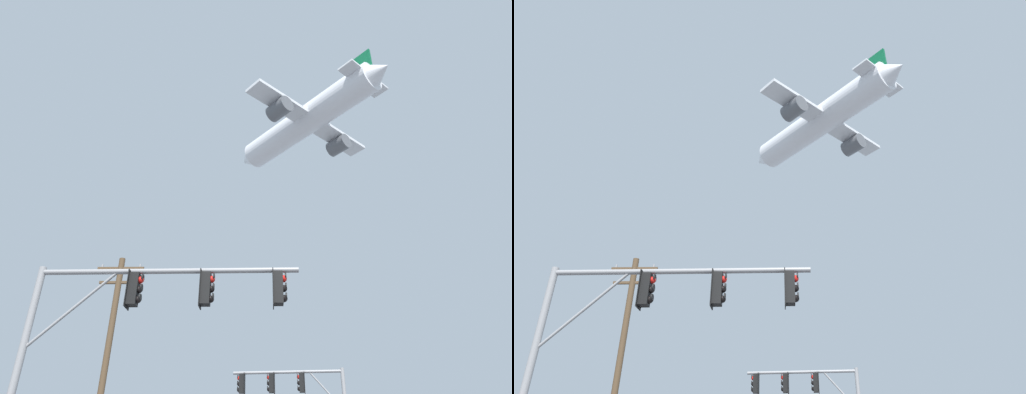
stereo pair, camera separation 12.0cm
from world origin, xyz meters
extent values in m
cylinder|color=gray|center=(-5.69, 7.45, 3.22)|extent=(0.20, 0.20, 6.44)
cylinder|color=gray|center=(-2.07, 7.39, 6.29)|extent=(7.23, 0.27, 0.15)
cylinder|color=gray|center=(-4.60, 7.43, 5.24)|extent=(2.23, 0.12, 2.16)
cube|color=black|center=(0.96, 7.34, 5.77)|extent=(0.27, 0.32, 0.90)
cylinder|color=black|center=(0.96, 7.34, 6.28)|extent=(0.05, 0.05, 0.12)
cube|color=black|center=(0.82, 7.34, 5.77)|extent=(0.03, 0.46, 1.04)
sphere|color=red|center=(1.11, 7.33, 6.04)|extent=(0.20, 0.20, 0.20)
cylinder|color=black|center=(1.17, 7.33, 6.10)|extent=(0.04, 0.21, 0.21)
sphere|color=black|center=(1.11, 7.33, 5.76)|extent=(0.20, 0.20, 0.20)
cylinder|color=black|center=(1.17, 7.33, 5.82)|extent=(0.04, 0.21, 0.21)
sphere|color=black|center=(1.11, 7.33, 5.48)|extent=(0.20, 0.20, 0.20)
cylinder|color=black|center=(1.17, 7.33, 5.54)|extent=(0.04, 0.21, 0.21)
cube|color=black|center=(-1.03, 7.37, 5.77)|extent=(0.27, 0.32, 0.90)
cylinder|color=black|center=(-1.03, 7.37, 6.28)|extent=(0.05, 0.05, 0.12)
cube|color=black|center=(-1.17, 7.37, 5.77)|extent=(0.03, 0.46, 1.04)
sphere|color=red|center=(-0.88, 7.37, 6.04)|extent=(0.20, 0.20, 0.20)
cylinder|color=black|center=(-0.82, 7.37, 6.10)|extent=(0.04, 0.21, 0.21)
sphere|color=black|center=(-0.88, 7.37, 5.76)|extent=(0.20, 0.20, 0.20)
cylinder|color=black|center=(-0.82, 7.37, 5.82)|extent=(0.04, 0.21, 0.21)
sphere|color=black|center=(-0.88, 7.37, 5.48)|extent=(0.20, 0.20, 0.20)
cylinder|color=black|center=(-0.82, 7.37, 5.54)|extent=(0.04, 0.21, 0.21)
cube|color=black|center=(-3.01, 7.40, 5.77)|extent=(0.27, 0.32, 0.90)
cylinder|color=black|center=(-3.01, 7.40, 6.28)|extent=(0.05, 0.05, 0.12)
cube|color=black|center=(-3.15, 7.41, 5.77)|extent=(0.03, 0.46, 1.04)
sphere|color=red|center=(-2.87, 7.40, 6.04)|extent=(0.20, 0.20, 0.20)
cylinder|color=black|center=(-2.80, 7.40, 6.10)|extent=(0.04, 0.21, 0.21)
sphere|color=black|center=(-2.87, 7.40, 5.76)|extent=(0.20, 0.20, 0.20)
cylinder|color=black|center=(-2.80, 7.40, 5.82)|extent=(0.04, 0.21, 0.21)
sphere|color=black|center=(-2.87, 7.40, 5.48)|extent=(0.20, 0.20, 0.20)
cylinder|color=black|center=(-2.80, 7.40, 5.54)|extent=(0.04, 0.21, 0.21)
cylinder|color=gray|center=(1.83, 19.92, 5.70)|extent=(5.55, 0.73, 0.15)
cylinder|color=gray|center=(3.77, 19.72, 4.75)|extent=(1.73, 0.26, 1.95)
cube|color=black|center=(-0.49, 20.16, 5.18)|extent=(0.29, 0.35, 0.90)
cylinder|color=black|center=(-0.49, 20.16, 5.69)|extent=(0.05, 0.05, 0.12)
cube|color=black|center=(-0.36, 20.15, 5.18)|extent=(0.07, 0.46, 1.04)
sphere|color=red|center=(-0.64, 20.18, 5.45)|extent=(0.20, 0.20, 0.20)
cylinder|color=black|center=(-0.70, 20.18, 5.51)|extent=(0.06, 0.21, 0.21)
sphere|color=black|center=(-0.64, 20.18, 5.17)|extent=(0.20, 0.20, 0.20)
cylinder|color=black|center=(-0.70, 20.18, 5.23)|extent=(0.06, 0.21, 0.21)
sphere|color=black|center=(-0.64, 20.18, 4.89)|extent=(0.20, 0.20, 0.20)
cylinder|color=black|center=(-0.70, 20.18, 4.95)|extent=(0.06, 0.21, 0.21)
cube|color=black|center=(1.03, 20.00, 5.18)|extent=(0.29, 0.35, 0.90)
cylinder|color=black|center=(1.03, 20.00, 5.69)|extent=(0.05, 0.05, 0.12)
cube|color=black|center=(1.17, 19.99, 5.18)|extent=(0.07, 0.46, 1.04)
sphere|color=red|center=(0.88, 20.02, 5.45)|extent=(0.20, 0.20, 0.20)
cylinder|color=black|center=(0.82, 20.02, 5.51)|extent=(0.06, 0.21, 0.21)
sphere|color=black|center=(0.88, 20.02, 5.17)|extent=(0.20, 0.20, 0.20)
cylinder|color=black|center=(0.82, 20.02, 5.23)|extent=(0.06, 0.21, 0.21)
sphere|color=black|center=(0.88, 20.02, 4.89)|extent=(0.20, 0.20, 0.20)
cylinder|color=black|center=(0.82, 20.02, 4.95)|extent=(0.06, 0.21, 0.21)
cube|color=black|center=(2.55, 19.84, 5.18)|extent=(0.29, 0.35, 0.90)
cylinder|color=black|center=(2.55, 19.84, 5.69)|extent=(0.05, 0.05, 0.12)
cube|color=black|center=(2.69, 19.83, 5.18)|extent=(0.07, 0.46, 1.04)
sphere|color=red|center=(2.41, 19.86, 5.45)|extent=(0.20, 0.20, 0.20)
cylinder|color=black|center=(2.34, 19.87, 5.51)|extent=(0.06, 0.21, 0.21)
sphere|color=black|center=(2.41, 19.86, 5.17)|extent=(0.20, 0.20, 0.20)
cylinder|color=black|center=(2.34, 19.87, 5.23)|extent=(0.06, 0.21, 0.21)
sphere|color=black|center=(2.41, 19.86, 4.89)|extent=(0.20, 0.20, 0.20)
cylinder|color=black|center=(2.34, 19.87, 4.95)|extent=(0.06, 0.21, 0.21)
cylinder|color=brown|center=(-6.16, 15.64, 5.08)|extent=(0.28, 0.28, 10.17)
cube|color=brown|center=(-6.16, 15.64, 9.67)|extent=(2.20, 0.12, 0.12)
cube|color=brown|center=(-6.16, 15.64, 8.97)|extent=(1.80, 0.12, 0.12)
cylinder|color=gray|center=(-7.06, 15.64, 9.79)|extent=(0.10, 0.10, 0.18)
cylinder|color=gray|center=(-5.26, 15.64, 9.79)|extent=(0.10, 0.10, 0.18)
cylinder|color=white|center=(6.15, 37.51, 37.25)|extent=(15.25, 16.57, 3.40)
cone|color=white|center=(-0.91, 45.46, 37.25)|extent=(3.97, 3.90, 3.23)
cone|color=white|center=(13.14, 29.63, 37.25)|extent=(3.57, 3.51, 2.89)
cube|color=silver|center=(6.51, 37.11, 36.74)|extent=(15.07, 13.75, 0.38)
cylinder|color=#595B60|center=(2.72, 33.75, 35.72)|extent=(3.13, 3.18, 1.91)
cylinder|color=#595B60|center=(10.29, 40.47, 35.72)|extent=(3.13, 3.18, 1.91)
cube|color=#0C5933|center=(11.66, 31.30, 39.17)|extent=(2.17, 2.40, 4.04)
cube|color=silver|center=(11.80, 31.14, 37.57)|extent=(6.04, 5.67, 0.21)
camera|label=1|loc=(0.46, -4.54, 1.62)|focal=31.73mm
camera|label=2|loc=(0.58, -4.54, 1.62)|focal=31.73mm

